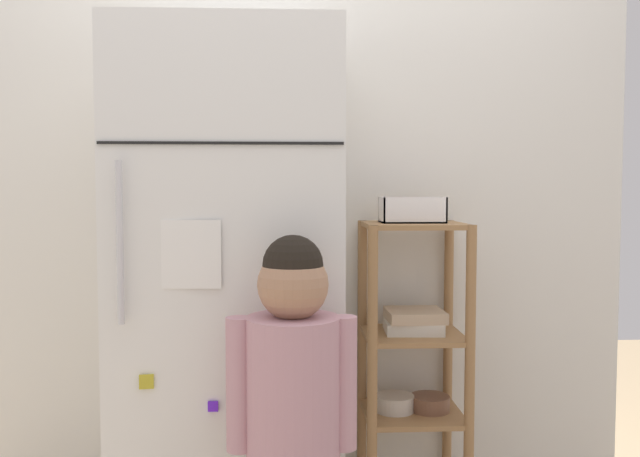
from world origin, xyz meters
The scene contains 5 objects.
kitchen_wall_back centered at (0.00, 0.38, 1.12)m, with size 2.62×0.03×2.23m, color silver.
refrigerator centered at (-0.20, 0.02, 0.87)m, with size 0.71×0.70×1.73m.
child_standing centered at (0.00, -0.45, 0.67)m, with size 0.36×0.26×1.10m.
pantry_shelf_unit centered at (0.45, 0.18, 0.63)m, with size 0.38×0.36×1.10m.
fruit_bin centered at (0.43, 0.18, 1.14)m, with size 0.23×0.14×0.09m.
Camera 1 is at (-0.01, -2.25, 1.23)m, focal length 37.91 mm.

